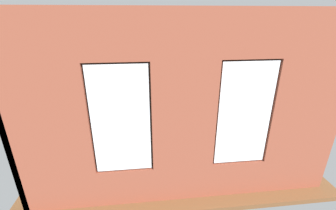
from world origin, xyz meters
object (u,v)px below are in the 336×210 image
couch_left (246,128)px  candle_jar (150,121)px  papasan_chair (167,101)px  potted_plant_between_couches (234,142)px  table_plant_small (176,114)px  potted_plant_foreground_right (99,95)px  remote_gray (168,122)px  remote_black (164,120)px  potted_plant_corner_near_left (223,90)px  coffee_table (164,122)px  tv_flatscreen (72,116)px  potted_plant_near_tv (87,133)px  media_console (76,137)px  couch_by_window (175,162)px  cup_ceramic (158,118)px

couch_left → candle_jar: 2.71m
papasan_chair → potted_plant_between_couches: potted_plant_between_couches is taller
table_plant_small → potted_plant_foreground_right: (2.50, -1.68, 0.13)m
remote_gray → remote_black: size_ratio=1.00×
potted_plant_corner_near_left → remote_gray: bearing=40.8°
coffee_table → potted_plant_foreground_right: (2.12, -1.82, 0.30)m
remote_black → tv_flatscreen: 2.48m
remote_black → potted_plant_between_couches: potted_plant_between_couches is taller
tv_flatscreen → potted_plant_between_couches: (-3.77, 1.47, -0.15)m
coffee_table → table_plant_small: table_plant_small is taller
candle_jar → remote_gray: size_ratio=0.75×
tv_flatscreen → potted_plant_near_tv: potted_plant_near_tv is taller
couch_left → potted_plant_foreground_right: (4.37, -2.41, 0.33)m
table_plant_small → potted_plant_between_couches: (-0.98, 1.97, 0.16)m
table_plant_small → media_console: size_ratio=0.23×
candle_jar → table_plant_small: size_ratio=0.59×
remote_black → potted_plant_foreground_right: 2.80m
potted_plant_near_tv → potted_plant_corner_near_left: bearing=-143.6°
remote_gray → tv_flatscreen: 2.57m
remote_black → media_console: media_console is taller
potted_plant_foreground_right → potted_plant_near_tv: potted_plant_near_tv is taller
remote_gray → tv_flatscreen: (2.52, 0.25, 0.42)m
papasan_chair → potted_plant_near_tv: 3.54m
couch_by_window → media_console: size_ratio=1.82×
couch_by_window → potted_plant_corner_near_left: (-2.33, -3.73, 0.32)m
couch_by_window → tv_flatscreen: (2.47, -1.51, 0.53)m
potted_plant_foreground_right → remote_black: bearing=139.4°
remote_gray → coffee_table: bearing=-28.0°
papasan_chair → table_plant_small: bearing=95.7°
coffee_table → papasan_chair: 1.56m
couch_left → remote_gray: (2.15, -0.47, 0.10)m
coffee_table → table_plant_small: 0.44m
potted_plant_near_tv → table_plant_small: bearing=-147.6°
cup_ceramic → potted_plant_foreground_right: (1.95, -1.72, 0.19)m
papasan_chair → potted_plant_between_couches: bearing=108.3°
cup_ceramic → papasan_chair: bearing=-105.8°
table_plant_small → papasan_chair: (0.14, -1.40, -0.09)m
cup_ceramic → potted_plant_near_tv: potted_plant_near_tv is taller
couch_by_window → potted_plant_between_couches: 1.35m
table_plant_small → remote_black: table_plant_small is taller
papasan_chair → potted_plant_near_tv: (2.10, 2.82, 0.38)m
remote_gray → table_plant_small: bearing=-116.1°
papasan_chair → coffee_table: bearing=81.2°
potted_plant_corner_near_left → potted_plant_near_tv: bearing=36.4°
table_plant_small → potted_plant_between_couches: 2.21m
coffee_table → potted_plant_near_tv: 2.30m
couch_left → papasan_chair: size_ratio=1.60×
couch_left → media_console: bearing=-88.3°
remote_black → potted_plant_near_tv: (1.86, 1.28, 0.39)m
remote_black → potted_plant_near_tv: size_ratio=0.12×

